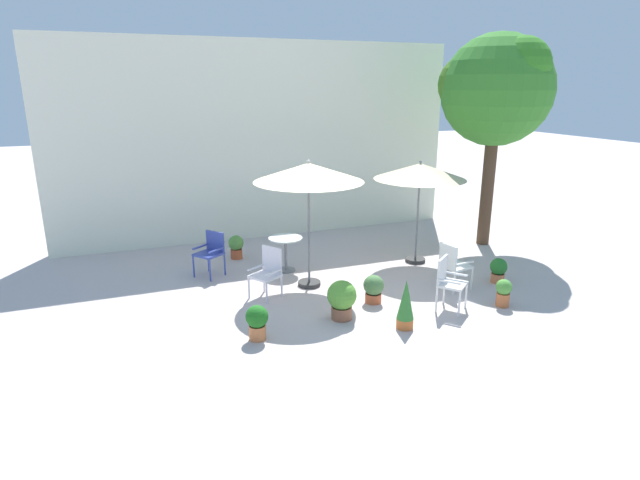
% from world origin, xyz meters
% --- Properties ---
extents(ground_plane, '(60.00, 60.00, 0.00)m').
position_xyz_m(ground_plane, '(0.00, 0.00, 0.00)').
color(ground_plane, beige).
extents(villa_facade, '(10.15, 0.30, 4.83)m').
position_xyz_m(villa_facade, '(0.00, 4.16, 2.41)').
color(villa_facade, '#EAE9CE').
rests_on(villa_facade, ground).
extents(shade_tree, '(2.65, 2.53, 4.92)m').
position_xyz_m(shade_tree, '(4.88, 1.48, 3.65)').
color(shade_tree, '#513826').
rests_on(shade_tree, ground).
extents(patio_umbrella_0, '(1.96, 1.96, 2.25)m').
position_xyz_m(patio_umbrella_0, '(2.55, 0.85, 1.99)').
color(patio_umbrella_0, '#2D2D2D').
rests_on(patio_umbrella_0, ground).
extents(patio_umbrella_1, '(2.06, 2.06, 2.46)m').
position_xyz_m(patio_umbrella_1, '(-0.13, 0.37, 2.20)').
color(patio_umbrella_1, '#2D2D2D').
rests_on(patio_umbrella_1, ground).
extents(cafe_table_0, '(0.71, 0.71, 0.73)m').
position_xyz_m(cafe_table_0, '(-0.30, 1.33, 0.51)').
color(cafe_table_0, silver).
rests_on(cafe_table_0, ground).
extents(patio_chair_0, '(0.55, 0.53, 0.92)m').
position_xyz_m(patio_chair_0, '(2.34, -0.81, 0.53)').
color(patio_chair_0, white).
rests_on(patio_chair_0, ground).
extents(patio_chair_1, '(0.63, 0.64, 0.94)m').
position_xyz_m(patio_chair_1, '(-1.02, 0.13, 0.52)').
color(patio_chair_1, white).
rests_on(patio_chair_1, ground).
extents(patio_chair_2, '(0.67, 0.67, 0.90)m').
position_xyz_m(patio_chair_2, '(-1.80, 1.63, 0.54)').
color(patio_chair_2, '#37469D').
rests_on(patio_chair_2, ground).
extents(patio_chair_3, '(0.64, 0.63, 0.93)m').
position_xyz_m(patio_chair_3, '(1.73, -1.55, 0.55)').
color(patio_chair_3, white).
rests_on(patio_chair_3, ground).
extents(potted_plant_0, '(0.34, 0.34, 0.54)m').
position_xyz_m(potted_plant_0, '(-1.10, 2.51, 0.30)').
color(potted_plant_0, '#B1502F').
rests_on(potted_plant_0, ground).
extents(potted_plant_1, '(0.37, 0.37, 0.51)m').
position_xyz_m(potted_plant_1, '(0.66, -0.82, 0.27)').
color(potted_plant_1, '#C15A36').
rests_on(potted_plant_1, ground).
extents(potted_plant_2, '(0.28, 0.28, 0.83)m').
position_xyz_m(potted_plant_2, '(0.67, -1.93, 0.41)').
color(potted_plant_2, '#C1652F').
rests_on(potted_plant_2, ground).
extents(potted_plant_3, '(0.28, 0.29, 0.50)m').
position_xyz_m(potted_plant_3, '(2.72, -1.80, 0.27)').
color(potted_plant_3, '#BE6438').
rests_on(potted_plant_3, ground).
extents(potted_plant_4, '(0.33, 0.33, 0.50)m').
position_xyz_m(potted_plant_4, '(3.41, -0.83, 0.27)').
color(potted_plant_4, '#CA7244').
rests_on(potted_plant_4, ground).
extents(potted_plant_5, '(0.49, 0.49, 0.67)m').
position_xyz_m(potted_plant_5, '(-0.14, -1.25, 0.37)').
color(potted_plant_5, brown).
rests_on(potted_plant_5, ground).
extents(potted_plant_6, '(0.35, 0.35, 0.56)m').
position_xyz_m(potted_plant_6, '(-1.64, -1.45, 0.31)').
color(potted_plant_6, '#C47141').
rests_on(potted_plant_6, ground).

